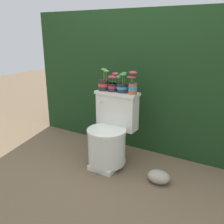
{
  "coord_description": "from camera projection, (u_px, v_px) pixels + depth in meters",
  "views": [
    {
      "loc": [
        1.21,
        -1.97,
        1.38
      ],
      "look_at": [
        -0.04,
        0.14,
        0.58
      ],
      "focal_mm": 40.0,
      "sensor_mm": 36.0,
      "label": 1
    }
  ],
  "objects": [
    {
      "name": "ground_plane",
      "position": [
        109.0,
        169.0,
        2.63
      ],
      "size": [
        12.0,
        12.0,
        0.0
      ],
      "primitive_type": "plane",
      "color": "brown"
    },
    {
      "name": "hedge_backdrop",
      "position": [
        147.0,
        79.0,
        3.13
      ],
      "size": [
        2.86,
        0.64,
        1.62
      ],
      "color": "#193819",
      "rests_on": "ground"
    },
    {
      "name": "toilet",
      "position": [
        110.0,
        135.0,
        2.63
      ],
      "size": [
        0.47,
        0.51,
        0.77
      ],
      "color": "silver",
      "rests_on": "ground"
    },
    {
      "name": "potted_plant_left",
      "position": [
        104.0,
        83.0,
        2.66
      ],
      "size": [
        0.13,
        0.11,
        0.24
      ],
      "color": "#262628",
      "rests_on": "toilet"
    },
    {
      "name": "potted_plant_midleft",
      "position": [
        113.0,
        84.0,
        2.61
      ],
      "size": [
        0.11,
        0.1,
        0.2
      ],
      "color": "#262628",
      "rests_on": "toilet"
    },
    {
      "name": "potted_plant_middle",
      "position": [
        122.0,
        85.0,
        2.58
      ],
      "size": [
        0.14,
        0.12,
        0.21
      ],
      "color": "#262628",
      "rests_on": "toilet"
    },
    {
      "name": "potted_plant_midright",
      "position": [
        133.0,
        85.0,
        2.48
      ],
      "size": [
        0.1,
        0.1,
        0.23
      ],
      "color": "#9E5638",
      "rests_on": "toilet"
    },
    {
      "name": "garden_stone",
      "position": [
        159.0,
        177.0,
        2.37
      ],
      "size": [
        0.22,
        0.17,
        0.12
      ],
      "color": "#9E9384",
      "rests_on": "ground"
    }
  ]
}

